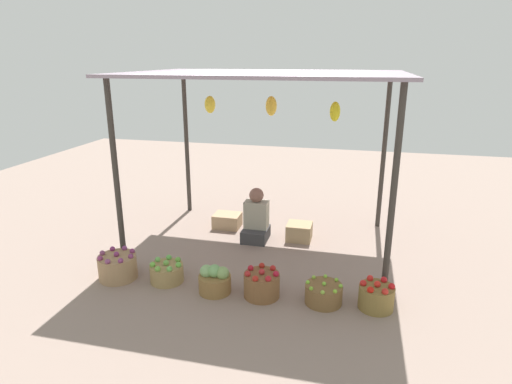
% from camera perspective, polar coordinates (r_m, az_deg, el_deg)
% --- Properties ---
extents(ground_plane, '(14.00, 14.00, 0.00)m').
position_cam_1_polar(ground_plane, '(6.22, 1.18, -6.90)').
color(ground_plane, gray).
extents(market_stall_structure, '(3.49, 2.51, 2.39)m').
position_cam_1_polar(market_stall_structure, '(5.70, 1.31, 13.90)').
color(market_stall_structure, '#38332D').
rests_on(market_stall_structure, ground).
extents(vendor_person, '(0.36, 0.44, 0.78)m').
position_cam_1_polar(vendor_person, '(6.27, 0.01, -3.75)').
color(vendor_person, '#3C3D40').
rests_on(vendor_person, ground).
extents(basket_purple_onions, '(0.45, 0.45, 0.35)m').
position_cam_1_polar(basket_purple_onions, '(5.53, -17.87, -9.38)').
color(basket_purple_onions, '#A17F59').
rests_on(basket_purple_onions, ground).
extents(basket_green_apples, '(0.40, 0.40, 0.27)m').
position_cam_1_polar(basket_green_apples, '(5.32, -11.75, -10.37)').
color(basket_green_apples, '#9D8350').
rests_on(basket_green_apples, ground).
extents(basket_cabbages, '(0.37, 0.37, 0.34)m').
position_cam_1_polar(basket_cabbages, '(5.01, -5.49, -11.60)').
color(basket_cabbages, olive).
rests_on(basket_cabbages, ground).
extents(basket_red_apples, '(0.40, 0.40, 0.34)m').
position_cam_1_polar(basket_red_apples, '(4.90, 0.76, -12.14)').
color(basket_red_apples, brown).
rests_on(basket_red_apples, ground).
extents(basket_limes, '(0.41, 0.41, 0.25)m').
position_cam_1_polar(basket_limes, '(4.86, 8.94, -13.16)').
color(basket_limes, brown).
rests_on(basket_limes, ground).
extents(basket_red_tomatoes, '(0.37, 0.37, 0.32)m').
position_cam_1_polar(basket_red_tomatoes, '(4.87, 15.65, -13.18)').
color(basket_red_tomatoes, olive).
rests_on(basket_red_tomatoes, ground).
extents(wooden_crate_near_vendor, '(0.36, 0.34, 0.24)m').
position_cam_1_polar(wooden_crate_near_vendor, '(6.36, 5.75, -5.24)').
color(wooden_crate_near_vendor, tan).
rests_on(wooden_crate_near_vendor, ground).
extents(wooden_crate_stacked_rear, '(0.41, 0.33, 0.22)m').
position_cam_1_polar(wooden_crate_stacked_rear, '(6.80, -3.83, -3.79)').
color(wooden_crate_stacked_rear, tan).
rests_on(wooden_crate_stacked_rear, ground).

